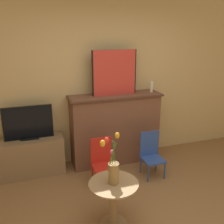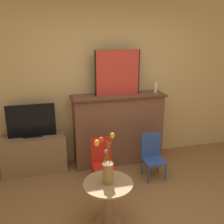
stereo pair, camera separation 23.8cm
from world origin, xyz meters
The scene contains 10 objects.
wall_back centered at (0.00, 2.13, 1.35)m, with size 8.00×0.06×2.70m.
fireplace_mantel centered at (0.14, 1.89, 0.59)m, with size 1.49×0.45×1.15m.
painting centered at (0.13, 1.90, 1.49)m, with size 0.71×0.03×0.70m.
mantel_candle centered at (0.77, 1.89, 1.23)m, with size 0.05×0.05×0.18m.
tv_stand centered at (-1.21, 1.89, 0.29)m, with size 0.96×0.38×0.58m.
tv_monitor centered at (-1.21, 1.90, 0.82)m, with size 0.71×0.12×0.50m.
chair_red centered at (-0.25, 1.31, 0.36)m, with size 0.30×0.30×0.67m.
chair_blue centered at (0.51, 1.30, 0.36)m, with size 0.30×0.30×0.67m.
side_table centered at (-0.39, 0.44, 0.35)m, with size 0.55×0.55×0.54m.
vase_tulips centered at (-0.39, 0.45, 0.73)m, with size 0.24×0.19×0.54m.
Camera 2 is at (-0.96, -1.97, 2.14)m, focal length 42.00 mm.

